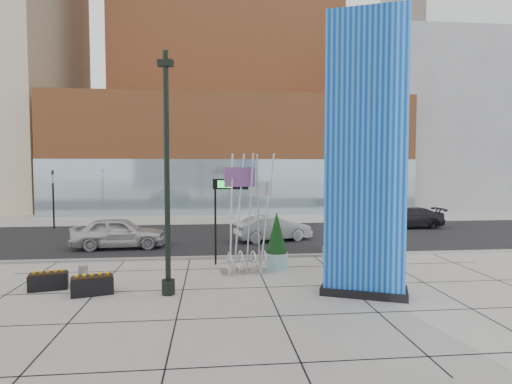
{
  "coord_description": "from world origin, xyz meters",
  "views": [
    {
      "loc": [
        -0.98,
        -16.16,
        4.41
      ],
      "look_at": [
        0.93,
        2.0,
        3.29
      ],
      "focal_mm": 30.0,
      "sensor_mm": 36.0,
      "label": 1
    }
  ],
  "objects": [
    {
      "name": "box_planter_south",
      "position": [
        -5.07,
        -1.2,
        0.35
      ],
      "size": [
        1.51,
        1.04,
        0.75
      ],
      "rotation": [
        0.0,
        0.0,
        0.28
      ],
      "color": "black",
      "rests_on": "ground"
    },
    {
      "name": "curb_edge",
      "position": [
        0.0,
        4.0,
        0.06
      ],
      "size": [
        80.0,
        0.3,
        0.12
      ],
      "primitive_type": "cube",
      "color": "gray",
      "rests_on": "ground"
    },
    {
      "name": "tower_podium",
      "position": [
        1.0,
        27.0,
        5.5
      ],
      "size": [
        34.0,
        10.0,
        11.0
      ],
      "primitive_type": "cube",
      "color": "#9C562D",
      "rests_on": "ground"
    },
    {
      "name": "round_planter_west",
      "position": [
        1.8,
        1.8,
        1.16
      ],
      "size": [
        0.98,
        0.98,
        2.45
      ],
      "color": "#9CD1D2",
      "rests_on": "ground"
    },
    {
      "name": "building_pale_office",
      "position": [
        36.0,
        48.0,
        27.5
      ],
      "size": [
        16.0,
        16.0,
        55.0
      ],
      "primitive_type": "cube",
      "color": "#B2B7BC",
      "rests_on": "ground"
    },
    {
      "name": "tower_glass_front",
      "position": [
        1.0,
        22.2,
        2.5
      ],
      "size": [
        34.0,
        0.6,
        5.0
      ],
      "primitive_type": "cube",
      "color": "#8CA5B2",
      "rests_on": "ground"
    },
    {
      "name": "building_grey_parking",
      "position": [
        26.0,
        32.0,
        9.0
      ],
      "size": [
        20.0,
        18.0,
        18.0
      ],
      "primitive_type": "cube",
      "color": "slate",
      "rests_on": "ground"
    },
    {
      "name": "blue_pylon",
      "position": [
        4.22,
        -2.19,
        4.61
      ],
      "size": [
        3.13,
        2.29,
        9.54
      ],
      "rotation": [
        0.0,
        0.0,
        -0.4
      ],
      "color": "#0B3BB0",
      "rests_on": "ground"
    },
    {
      "name": "public_art_sculpture",
      "position": [
        0.49,
        1.25,
        1.3
      ],
      "size": [
        2.32,
        1.41,
        4.94
      ],
      "rotation": [
        0.0,
        0.0,
        0.16
      ],
      "color": "silver",
      "rests_on": "ground"
    },
    {
      "name": "concrete_bollard",
      "position": [
        -5.79,
        0.26,
        0.34
      ],
      "size": [
        0.35,
        0.35,
        0.69
      ],
      "primitive_type": "cylinder",
      "color": "gray",
      "rests_on": "ground"
    },
    {
      "name": "overhead_street_sign",
      "position": [
        -0.15,
        2.8,
        3.29
      ],
      "size": [
        1.78,
        0.62,
        3.83
      ],
      "rotation": [
        0.0,
        0.0,
        -0.26
      ],
      "color": "black",
      "rests_on": "ground"
    },
    {
      "name": "ground",
      "position": [
        0.0,
        0.0,
        0.0
      ],
      "size": [
        160.0,
        160.0,
        0.0
      ],
      "primitive_type": "plane",
      "color": "#9E9991",
      "rests_on": "ground"
    },
    {
      "name": "lamp_post",
      "position": [
        -2.46,
        -1.51,
        3.37
      ],
      "size": [
        0.54,
        0.45,
        8.23
      ],
      "rotation": [
        0.0,
        0.0,
        -0.15
      ],
      "color": "black",
      "rests_on": "ground"
    },
    {
      "name": "car_dark_east",
      "position": [
        12.9,
        12.61,
        0.71
      ],
      "size": [
        4.94,
        2.04,
        1.43
      ],
      "primitive_type": "imported",
      "rotation": [
        0.0,
        0.0,
        -1.56
      ],
      "color": "black",
      "rests_on": "ground"
    },
    {
      "name": "box_planter_north",
      "position": [
        -6.8,
        -0.42,
        0.33
      ],
      "size": [
        1.41,
        0.94,
        0.71
      ],
      "rotation": [
        0.0,
        0.0,
        0.25
      ],
      "color": "black",
      "rests_on": "ground"
    },
    {
      "name": "round_planter_east",
      "position": [
        4.6,
        2.71,
        1.21
      ],
      "size": [
        1.03,
        1.03,
        2.57
      ],
      "color": "#9CD1D2",
      "rests_on": "ground"
    },
    {
      "name": "car_silver_mid",
      "position": [
        2.61,
        8.5,
        0.74
      ],
      "size": [
        4.71,
        2.62,
        1.47
      ],
      "primitive_type": "imported",
      "rotation": [
        0.0,
        0.0,
        1.82
      ],
      "color": "#9CA0A3",
      "rests_on": "ground"
    },
    {
      "name": "traffic_signal",
      "position": [
        -12.0,
        15.0,
        2.3
      ],
      "size": [
        0.15,
        0.18,
        4.1
      ],
      "color": "black",
      "rests_on": "ground"
    },
    {
      "name": "car_white_west",
      "position": [
        -5.89,
        7.13,
        0.83
      ],
      "size": [
        4.96,
        2.25,
        1.65
      ],
      "primitive_type": "imported",
      "rotation": [
        0.0,
        0.0,
        1.63
      ],
      "color": "silver",
      "rests_on": "ground"
    },
    {
      "name": "street_asphalt",
      "position": [
        0.0,
        10.0,
        0.01
      ],
      "size": [
        80.0,
        12.0,
        0.02
      ],
      "primitive_type": "cube",
      "color": "black",
      "rests_on": "ground"
    },
    {
      "name": "round_planter_mid",
      "position": [
        5.2,
        2.77,
        1.05
      ],
      "size": [
        0.89,
        0.89,
        2.21
      ],
      "color": "#9CD1D2",
      "rests_on": "ground"
    }
  ]
}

